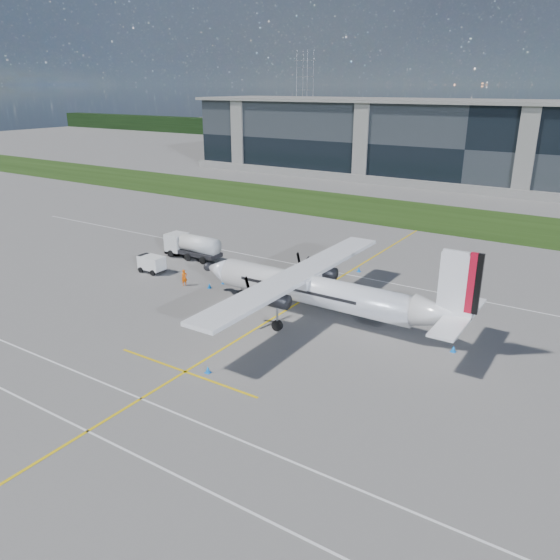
# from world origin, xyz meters

# --- Properties ---
(ground) EXTENTS (400.00, 400.00, 0.00)m
(ground) POSITION_xyz_m (0.00, 40.00, 0.00)
(ground) COLOR #5E5B59
(ground) RESTS_ON ground
(grass_strip) EXTENTS (400.00, 18.00, 0.04)m
(grass_strip) POSITION_xyz_m (0.00, 48.00, 0.02)
(grass_strip) COLOR #1C340E
(grass_strip) RESTS_ON ground
(terminal_building) EXTENTS (120.00, 20.00, 15.00)m
(terminal_building) POSITION_xyz_m (0.00, 80.00, 7.50)
(terminal_building) COLOR black
(terminal_building) RESTS_ON ground
(tree_line) EXTENTS (400.00, 6.00, 6.00)m
(tree_line) POSITION_xyz_m (0.00, 140.00, 3.00)
(tree_line) COLOR black
(tree_line) RESTS_ON ground
(pylon_west) EXTENTS (9.00, 4.60, 30.00)m
(pylon_west) POSITION_xyz_m (-80.00, 150.00, 15.00)
(pylon_west) COLOR gray
(pylon_west) RESTS_ON ground
(yellow_taxiway_centerline) EXTENTS (0.20, 70.00, 0.01)m
(yellow_taxiway_centerline) POSITION_xyz_m (3.00, 10.00, 0.01)
(yellow_taxiway_centerline) COLOR yellow
(yellow_taxiway_centerline) RESTS_ON ground
(white_lane_line) EXTENTS (90.00, 0.15, 0.01)m
(white_lane_line) POSITION_xyz_m (0.00, -14.00, 0.01)
(white_lane_line) COLOR white
(white_lane_line) RESTS_ON ground
(turboprop_aircraft) EXTENTS (24.46, 25.37, 7.61)m
(turboprop_aircraft) POSITION_xyz_m (6.42, 6.76, 3.81)
(turboprop_aircraft) COLOR white
(turboprop_aircraft) RESTS_ON ground
(fuel_tanker_truck) EXTENTS (7.16, 2.33, 2.69)m
(fuel_tanker_truck) POSITION_xyz_m (-14.16, 13.65, 1.34)
(fuel_tanker_truck) COLOR silver
(fuel_tanker_truck) RESTS_ON ground
(baggage_tug) EXTENTS (2.86, 1.72, 1.72)m
(baggage_tug) POSITION_xyz_m (-14.05, 7.76, 0.86)
(baggage_tug) COLOR white
(baggage_tug) RESTS_ON ground
(ground_crew_person) EXTENTS (0.79, 0.90, 1.82)m
(ground_crew_person) POSITION_xyz_m (-8.51, 6.59, 0.91)
(ground_crew_person) COLOR #F25907
(ground_crew_person) RESTS_ON ground
(safety_cone_portwing) EXTENTS (0.36, 0.36, 0.50)m
(safety_cone_portwing) POSITION_xyz_m (4.37, -5.26, 0.25)
(safety_cone_portwing) COLOR blue
(safety_cone_portwing) RESTS_ON ground
(safety_cone_stbdwing) EXTENTS (0.36, 0.36, 0.50)m
(safety_cone_stbdwing) POSITION_xyz_m (3.84, 19.44, 0.25)
(safety_cone_stbdwing) COLOR blue
(safety_cone_stbdwing) RESTS_ON ground
(safety_cone_tail) EXTENTS (0.36, 0.36, 0.50)m
(safety_cone_tail) POSITION_xyz_m (17.30, 6.78, 0.25)
(safety_cone_tail) COLOR blue
(safety_cone_tail) RESTS_ON ground
(safety_cone_fwd) EXTENTS (0.36, 0.36, 0.50)m
(safety_cone_fwd) POSITION_xyz_m (-6.03, 7.31, 0.25)
(safety_cone_fwd) COLOR blue
(safety_cone_fwd) RESTS_ON ground
(safety_cone_nose_stbd) EXTENTS (0.36, 0.36, 0.50)m
(safety_cone_nose_stbd) POSITION_xyz_m (-5.67, 9.01, 0.25)
(safety_cone_nose_stbd) COLOR blue
(safety_cone_nose_stbd) RESTS_ON ground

